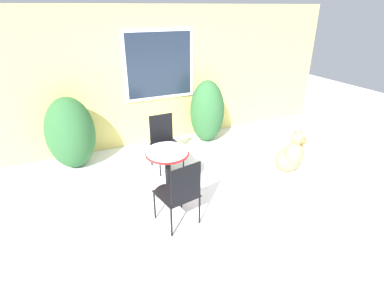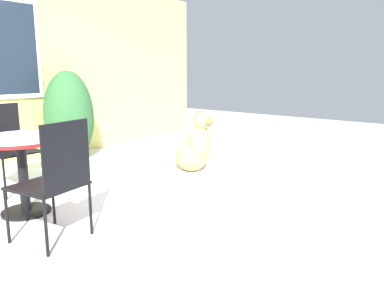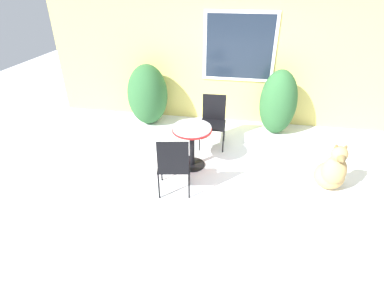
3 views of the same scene
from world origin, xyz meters
name	(u,v)px [view 1 (image 1 of 3)]	position (x,y,z in m)	size (l,w,h in m)	color
ground_plane	(208,190)	(0.00, 0.00, 0.00)	(16.00, 16.00, 0.00)	white
house_wall	(159,77)	(0.00, 2.20, 1.36)	(8.00, 0.10, 2.69)	#E5D16B
shrub_left	(71,133)	(-1.81, 1.72, 0.64)	(0.83, 0.87, 1.28)	#2D6033
shrub_middle	(207,112)	(0.87, 1.72, 0.65)	(0.71, 0.67, 1.31)	#2D6033
patio_table	(168,160)	(-0.58, 0.20, 0.56)	(0.64, 0.64, 0.73)	black
patio_chair_near_table	(165,140)	(-0.33, 1.03, 0.51)	(0.48, 0.48, 0.94)	black
patio_chair_far_side	(180,192)	(-0.71, -0.57, 0.51)	(0.54, 0.54, 0.94)	black
dog	(291,155)	(1.56, -0.08, 0.31)	(0.45, 0.66, 0.82)	tan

